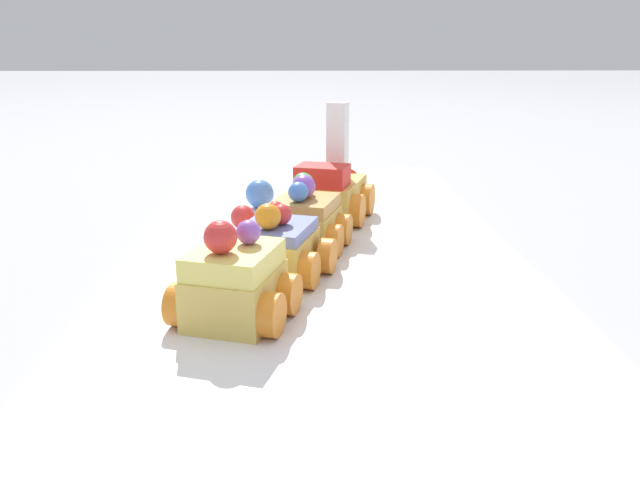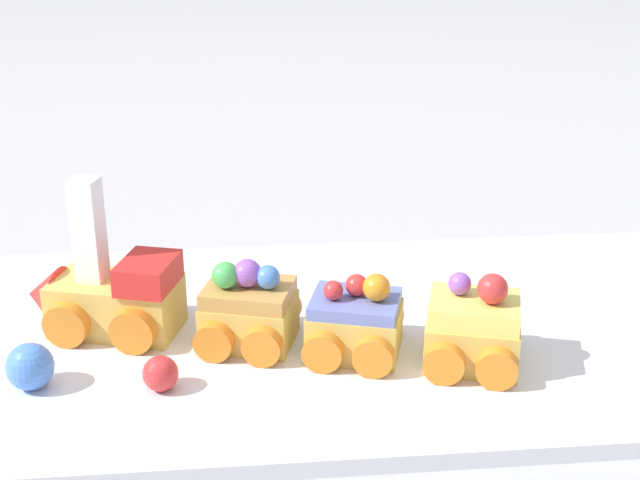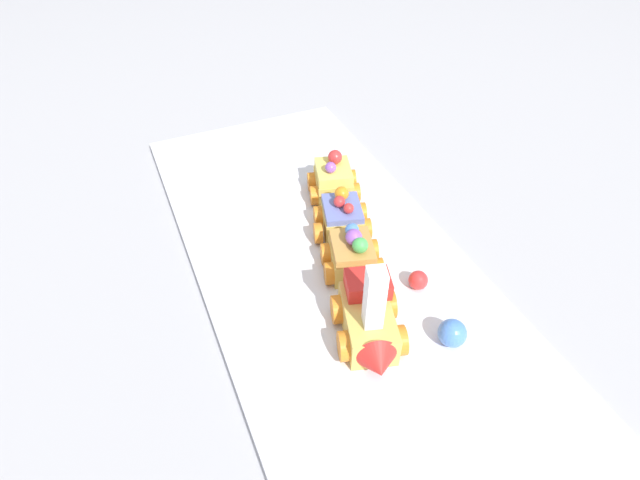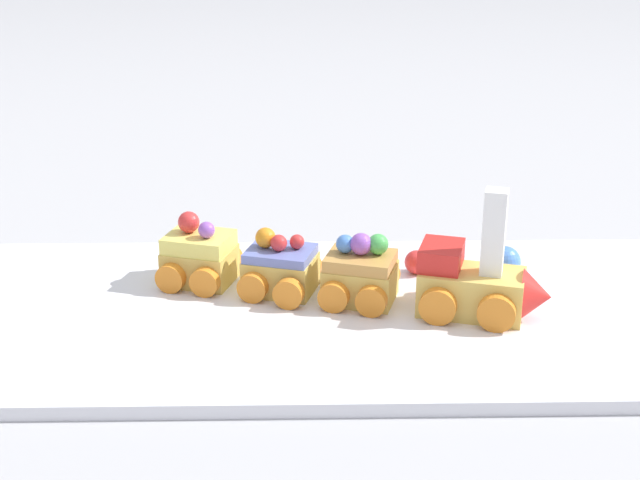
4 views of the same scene
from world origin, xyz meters
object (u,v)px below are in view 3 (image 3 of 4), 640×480
at_px(cake_car_lemon, 333,181).
at_px(gumball_blue, 452,333).
at_px(cake_car_caramel, 352,256).
at_px(gumball_red, 418,280).
at_px(cake_car_blueberry, 342,217).
at_px(cake_train_locomotive, 369,323).

distance_m(cake_car_lemon, gumball_blue, 0.30).
height_order(cake_car_caramel, gumball_blue, cake_car_caramel).
bearing_deg(gumball_red, cake_car_blueberry, -163.92).
bearing_deg(cake_car_lemon, gumball_blue, 17.44).
relative_size(cake_car_lemon, gumball_blue, 2.75).
distance_m(cake_car_blueberry, gumball_blue, 0.22).
bearing_deg(gumball_blue, cake_car_lemon, -179.11).
relative_size(cake_train_locomotive, gumball_red, 5.22).
bearing_deg(cake_car_caramel, cake_train_locomotive, -0.17).
distance_m(cake_train_locomotive, cake_car_caramel, 0.11).
relative_size(cake_train_locomotive, gumball_blue, 3.95).
bearing_deg(cake_car_caramel, gumball_blue, 35.55).
height_order(cake_train_locomotive, gumball_red, cake_train_locomotive).
height_order(cake_train_locomotive, cake_car_blueberry, cake_train_locomotive).
height_order(cake_train_locomotive, gumball_blue, cake_train_locomotive).
xyz_separation_m(cake_car_caramel, gumball_blue, (0.15, 0.05, -0.01)).
xyz_separation_m(cake_train_locomotive, gumball_red, (-0.05, 0.09, -0.02)).
xyz_separation_m(cake_train_locomotive, cake_car_blueberry, (-0.18, 0.05, -0.01)).
bearing_deg(gumball_red, cake_car_lemon, -175.88).
bearing_deg(gumball_blue, cake_car_blueberry, -172.73).
bearing_deg(cake_car_lemon, cake_car_caramel, 0.10).
bearing_deg(cake_car_lemon, cake_train_locomotive, -0.01).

